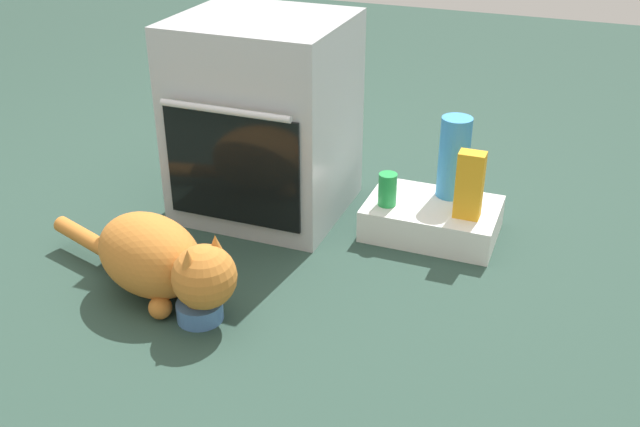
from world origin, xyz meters
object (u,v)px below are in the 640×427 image
at_px(oven, 264,118).
at_px(soda_can, 387,189).
at_px(water_bottle, 454,157).
at_px(juice_carton, 470,185).
at_px(pantry_cabinet, 432,219).
at_px(food_bowl, 200,309).
at_px(cat, 160,260).

distance_m(oven, soda_can, 0.53).
bearing_deg(oven, soda_can, -4.69).
bearing_deg(water_bottle, juice_carton, -58.90).
xyz_separation_m(pantry_cabinet, soda_can, (-0.15, -0.06, 0.12)).
height_order(food_bowl, soda_can, soda_can).
bearing_deg(juice_carton, oven, 178.01).
relative_size(pantry_cabinet, cat, 0.58).
bearing_deg(pantry_cabinet, soda_can, -157.50).
xyz_separation_m(oven, soda_can, (0.49, -0.04, -0.19)).
bearing_deg(food_bowl, cat, 162.42).
relative_size(oven, food_bowl, 5.20).
height_order(food_bowl, water_bottle, water_bottle).
distance_m(pantry_cabinet, juice_carton, 0.23).
relative_size(food_bowl, cat, 0.18).
bearing_deg(water_bottle, cat, -131.77).
xyz_separation_m(food_bowl, water_bottle, (0.57, 0.86, 0.23)).
bearing_deg(oven, pantry_cabinet, 2.07).
bearing_deg(cat, oven, 104.47).
relative_size(oven, cat, 0.91).
distance_m(food_bowl, cat, 0.20).
height_order(cat, water_bottle, water_bottle).
xyz_separation_m(food_bowl, cat, (-0.16, 0.05, 0.11)).
bearing_deg(juice_carton, cat, -140.60).
relative_size(cat, soda_can, 6.71).
relative_size(pantry_cabinet, food_bowl, 3.31).
bearing_deg(pantry_cabinet, juice_carton, -21.20).
height_order(food_bowl, cat, cat).
bearing_deg(juice_carton, water_bottle, 121.10).
height_order(pantry_cabinet, cat, cat).
relative_size(pantry_cabinet, water_bottle, 1.56).
height_order(cat, soda_can, cat).
height_order(food_bowl, juice_carton, juice_carton).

